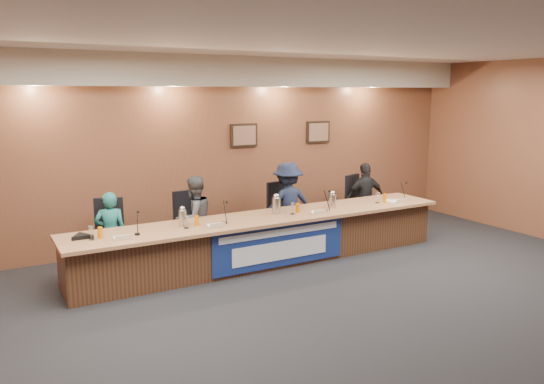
{
  "coord_description": "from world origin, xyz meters",
  "views": [
    {
      "loc": [
        -3.83,
        -4.53,
        2.62
      ],
      "look_at": [
        0.11,
        2.45,
        1.1
      ],
      "focal_mm": 35.0,
      "sensor_mm": 36.0,
      "label": 1
    }
  ],
  "objects_px": {
    "panelist_b": "(194,219)",
    "office_chair_b": "(192,229)",
    "speakerphone": "(82,236)",
    "office_chair_a": "(110,240)",
    "panelist_c": "(288,204)",
    "dais_body": "(267,241)",
    "panelist_d": "(365,198)",
    "office_chair_c": "(285,217)",
    "carafe_left": "(183,218)",
    "carafe_right": "(332,201)",
    "carafe_mid": "(276,206)",
    "panelist_a": "(111,233)",
    "banner": "(281,245)",
    "office_chair_d": "(362,207)"
  },
  "relations": [
    {
      "from": "panelist_b",
      "to": "office_chair_b",
      "type": "relative_size",
      "value": 2.8
    },
    {
      "from": "office_chair_b",
      "to": "speakerphone",
      "type": "xyz_separation_m",
      "value": [
        -1.78,
        -0.69,
        0.3
      ]
    },
    {
      "from": "panelist_b",
      "to": "office_chair_a",
      "type": "bearing_deg",
      "value": -21.01
    },
    {
      "from": "panelist_b",
      "to": "panelist_c",
      "type": "height_order",
      "value": "panelist_c"
    },
    {
      "from": "dais_body",
      "to": "speakerphone",
      "type": "xyz_separation_m",
      "value": [
        -2.72,
        0.05,
        0.43
      ]
    },
    {
      "from": "panelist_d",
      "to": "office_chair_c",
      "type": "bearing_deg",
      "value": 7.16
    },
    {
      "from": "carafe_left",
      "to": "carafe_right",
      "type": "xyz_separation_m",
      "value": [
        2.56,
        -0.03,
        -0.01
      ]
    },
    {
      "from": "panelist_b",
      "to": "carafe_mid",
      "type": "height_order",
      "value": "panelist_b"
    },
    {
      "from": "panelist_a",
      "to": "panelist_c",
      "type": "relative_size",
      "value": 0.84
    },
    {
      "from": "carafe_mid",
      "to": "dais_body",
      "type": "bearing_deg",
      "value": -171.3
    },
    {
      "from": "banner",
      "to": "office_chair_d",
      "type": "bearing_deg",
      "value": 25.19
    },
    {
      "from": "banner",
      "to": "office_chair_b",
      "type": "bearing_deg",
      "value": 129.21
    },
    {
      "from": "dais_body",
      "to": "panelist_d",
      "type": "height_order",
      "value": "panelist_d"
    },
    {
      "from": "office_chair_c",
      "to": "panelist_b",
      "type": "bearing_deg",
      "value": 177.39
    },
    {
      "from": "panelist_d",
      "to": "carafe_right",
      "type": "relative_size",
      "value": 6.07
    },
    {
      "from": "carafe_mid",
      "to": "speakerphone",
      "type": "distance_m",
      "value": 2.9
    },
    {
      "from": "office_chair_a",
      "to": "office_chair_d",
      "type": "relative_size",
      "value": 1.0
    },
    {
      "from": "panelist_a",
      "to": "office_chair_c",
      "type": "height_order",
      "value": "panelist_a"
    },
    {
      "from": "carafe_mid",
      "to": "office_chair_a",
      "type": "bearing_deg",
      "value": 163.54
    },
    {
      "from": "panelist_a",
      "to": "panelist_b",
      "type": "distance_m",
      "value": 1.28
    },
    {
      "from": "office_chair_d",
      "to": "panelist_c",
      "type": "bearing_deg",
      "value": 162.44
    },
    {
      "from": "panelist_a",
      "to": "carafe_right",
      "type": "bearing_deg",
      "value": -174.46
    },
    {
      "from": "panelist_d",
      "to": "carafe_right",
      "type": "bearing_deg",
      "value": 39.01
    },
    {
      "from": "banner",
      "to": "panelist_c",
      "type": "relative_size",
      "value": 1.52
    },
    {
      "from": "panelist_b",
      "to": "carafe_left",
      "type": "relative_size",
      "value": 5.74
    },
    {
      "from": "office_chair_c",
      "to": "carafe_mid",
      "type": "relative_size",
      "value": 1.91
    },
    {
      "from": "banner",
      "to": "panelist_a",
      "type": "bearing_deg",
      "value": 154.67
    },
    {
      "from": "banner",
      "to": "panelist_c",
      "type": "bearing_deg",
      "value": 54.26
    },
    {
      "from": "panelist_b",
      "to": "office_chair_a",
      "type": "relative_size",
      "value": 2.8
    },
    {
      "from": "panelist_a",
      "to": "panelist_c",
      "type": "distance_m",
      "value": 2.98
    },
    {
      "from": "panelist_d",
      "to": "banner",
      "type": "bearing_deg",
      "value": 33.8
    },
    {
      "from": "panelist_b",
      "to": "carafe_mid",
      "type": "relative_size",
      "value": 5.35
    },
    {
      "from": "panelist_a",
      "to": "carafe_mid",
      "type": "distance_m",
      "value": 2.49
    },
    {
      "from": "office_chair_c",
      "to": "office_chair_d",
      "type": "bearing_deg",
      "value": -5.99
    },
    {
      "from": "carafe_mid",
      "to": "speakerphone",
      "type": "bearing_deg",
      "value": 179.56
    },
    {
      "from": "dais_body",
      "to": "panelist_c",
      "type": "xyz_separation_m",
      "value": [
        0.76,
        0.64,
        0.37
      ]
    },
    {
      "from": "dais_body",
      "to": "panelist_a",
      "type": "bearing_deg",
      "value": 164.02
    },
    {
      "from": "carafe_right",
      "to": "banner",
      "type": "bearing_deg",
      "value": -162.66
    },
    {
      "from": "panelist_c",
      "to": "speakerphone",
      "type": "distance_m",
      "value": 3.52
    },
    {
      "from": "office_chair_a",
      "to": "office_chair_b",
      "type": "height_order",
      "value": "same"
    },
    {
      "from": "panelist_a",
      "to": "carafe_left",
      "type": "relative_size",
      "value": 5.21
    },
    {
      "from": "office_chair_b",
      "to": "office_chair_c",
      "type": "relative_size",
      "value": 1.0
    },
    {
      "from": "banner",
      "to": "speakerphone",
      "type": "bearing_deg",
      "value": 170.3
    },
    {
      "from": "panelist_a",
      "to": "panelist_d",
      "type": "bearing_deg",
      "value": -163.25
    },
    {
      "from": "office_chair_c",
      "to": "office_chair_d",
      "type": "xyz_separation_m",
      "value": [
        1.69,
        0.0,
        0.0
      ]
    },
    {
      "from": "office_chair_a",
      "to": "office_chair_c",
      "type": "relative_size",
      "value": 1.0
    },
    {
      "from": "office_chair_a",
      "to": "office_chair_d",
      "type": "distance_m",
      "value": 4.67
    },
    {
      "from": "panelist_a",
      "to": "panelist_b",
      "type": "relative_size",
      "value": 0.91
    },
    {
      "from": "office_chair_c",
      "to": "carafe_left",
      "type": "xyz_separation_m",
      "value": [
        -2.12,
        -0.74,
        0.39
      ]
    },
    {
      "from": "panelist_b",
      "to": "carafe_right",
      "type": "xyz_separation_m",
      "value": [
        2.14,
        -0.68,
        0.19
      ]
    }
  ]
}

